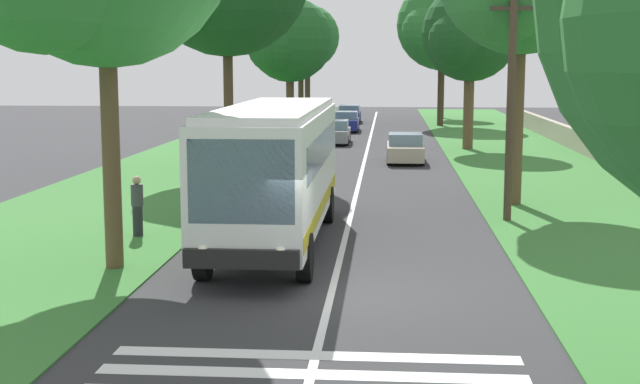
# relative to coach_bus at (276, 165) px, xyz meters

# --- Properties ---
(ground) EXTENTS (160.00, 160.00, 0.00)m
(ground) POSITION_rel_coach_bus_xyz_m (-4.75, -1.80, -2.15)
(ground) COLOR #333335
(grass_verge_left) EXTENTS (120.00, 8.00, 0.04)m
(grass_verge_left) POSITION_rel_coach_bus_xyz_m (10.25, 6.40, -2.13)
(grass_verge_left) COLOR #387533
(grass_verge_left) RESTS_ON ground
(grass_verge_right) EXTENTS (120.00, 8.00, 0.04)m
(grass_verge_right) POSITION_rel_coach_bus_xyz_m (10.25, -10.00, -2.13)
(grass_verge_right) COLOR #387533
(grass_verge_right) RESTS_ON ground
(centre_line) EXTENTS (110.00, 0.16, 0.01)m
(centre_line) POSITION_rel_coach_bus_xyz_m (10.25, -1.80, -2.14)
(centre_line) COLOR silver
(centre_line) RESTS_ON ground
(coach_bus) EXTENTS (11.16, 2.62, 3.73)m
(coach_bus) POSITION_rel_coach_bus_xyz_m (0.00, 0.00, 0.00)
(coach_bus) COLOR white
(coach_bus) RESTS_ON ground
(trailing_car_0) EXTENTS (4.30, 1.78, 1.43)m
(trailing_car_0) POSITION_rel_coach_bus_xyz_m (20.23, -3.81, -1.48)
(trailing_car_0) COLOR #B7A893
(trailing_car_0) RESTS_ON ground
(trailing_car_1) EXTENTS (4.30, 1.78, 1.43)m
(trailing_car_1) POSITION_rel_coach_bus_xyz_m (30.09, 0.26, -1.48)
(trailing_car_1) COLOR gray
(trailing_car_1) RESTS_ON ground
(trailing_car_2) EXTENTS (4.30, 1.78, 1.43)m
(trailing_car_2) POSITION_rel_coach_bus_xyz_m (39.80, 0.03, -1.48)
(trailing_car_2) COLOR navy
(trailing_car_2) RESTS_ON ground
(trailing_car_3) EXTENTS (4.30, 1.78, 1.43)m
(trailing_car_3) POSITION_rel_coach_bus_xyz_m (49.27, 0.22, -1.48)
(trailing_car_3) COLOR navy
(trailing_car_3) RESTS_ON ground
(roadside_tree_left_1) EXTENTS (7.48, 5.91, 10.08)m
(roadside_tree_left_1) POSITION_rel_coach_bus_xyz_m (58.21, 4.66, 4.84)
(roadside_tree_left_1) COLOR #3D2D1E
(roadside_tree_left_1) RESTS_ON grass_verge_left
(roadside_tree_left_2) EXTENTS (6.58, 5.74, 9.23)m
(roadside_tree_left_2) POSITION_rel_coach_bus_xyz_m (37.07, 3.91, 4.10)
(roadside_tree_left_2) COLOR #4C3826
(roadside_tree_left_2) RESTS_ON grass_verge_left
(roadside_tree_left_4) EXTENTS (5.40, 4.59, 8.26)m
(roadside_tree_left_4) POSITION_rel_coach_bus_xyz_m (46.37, 4.09, 3.72)
(roadside_tree_left_4) COLOR #3D2D1E
(roadside_tree_left_4) RESTS_ON grass_verge_left
(roadside_tree_right_0) EXTENTS (6.17, 5.35, 9.11)m
(roadside_tree_right_0) POSITION_rel_coach_bus_xyz_m (26.97, -7.32, 4.18)
(roadside_tree_right_0) COLOR brown
(roadside_tree_right_0) RESTS_ON grass_verge_right
(roadside_tree_right_1) EXTENTS (8.21, 6.88, 11.12)m
(roadside_tree_right_1) POSITION_rel_coach_bus_xyz_m (45.88, -6.82, 5.38)
(roadside_tree_right_1) COLOR #3D2D1E
(roadside_tree_right_1) RESTS_ON grass_verge_right
(roadside_tree_right_4) EXTENTS (5.21, 4.48, 8.57)m
(roadside_tree_right_4) POSITION_rel_coach_bus_xyz_m (55.58, -7.56, 4.10)
(roadside_tree_right_4) COLOR brown
(roadside_tree_right_4) RESTS_ON grass_verge_right
(utility_pole) EXTENTS (0.24, 1.40, 7.01)m
(utility_pole) POSITION_rel_coach_bus_xyz_m (4.08, -6.65, 1.54)
(utility_pole) COLOR #473828
(utility_pole) RESTS_ON grass_verge_right
(roadside_wall) EXTENTS (70.00, 0.40, 1.15)m
(roadside_wall) POSITION_rel_coach_bus_xyz_m (15.25, -13.40, -1.53)
(roadside_wall) COLOR #9E937F
(roadside_wall) RESTS_ON grass_verge_right
(pedestrian) EXTENTS (0.34, 0.34, 1.69)m
(pedestrian) POSITION_rel_coach_bus_xyz_m (0.77, 4.00, -1.24)
(pedestrian) COLOR #26262D
(pedestrian) RESTS_ON grass_verge_left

